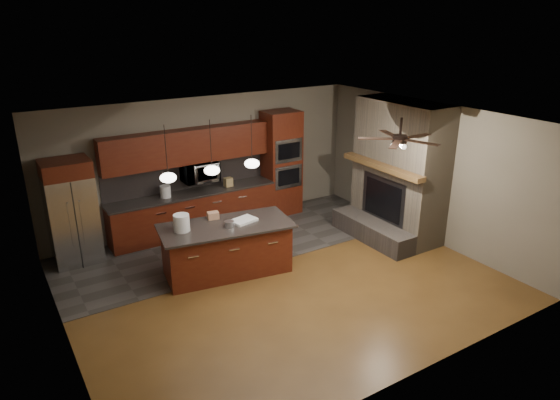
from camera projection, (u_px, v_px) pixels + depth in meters
ground at (281, 279)px, 8.76m from camera, size 7.00×7.00×0.00m
ceiling at (281, 121)px, 7.78m from camera, size 7.00×6.00×0.02m
back_wall at (207, 162)px, 10.66m from camera, size 7.00×0.02×2.80m
right_wall at (428, 172)px, 10.01m from camera, size 0.02×6.00×2.80m
left_wall at (55, 255)px, 6.54m from camera, size 0.02×6.00×2.80m
slate_tile_patch at (234, 242)px, 10.19m from camera, size 7.00×2.40×0.01m
fireplace_column at (397, 175)px, 10.13m from camera, size 1.30×2.10×2.80m
back_cabinetry at (192, 192)px, 10.40m from camera, size 3.59×0.64×2.20m
oven_tower at (281, 163)px, 11.33m from camera, size 0.80×0.63×2.38m
microwave at (200, 172)px, 10.36m from camera, size 0.73×0.41×0.50m
refrigerator at (72, 212)px, 9.08m from camera, size 0.83×0.75×1.97m
kitchen_island at (227, 248)px, 8.85m from camera, size 2.44×1.41×0.92m
white_bucket at (182, 223)px, 8.40m from camera, size 0.29×0.29×0.29m
paint_can at (229, 224)px, 8.58m from camera, size 0.23×0.23×0.11m
paint_tray at (244, 220)px, 8.83m from camera, size 0.49×0.39×0.04m
cardboard_box at (213, 215)px, 8.93m from camera, size 0.22×0.18×0.13m
counter_bucket at (165, 192)px, 10.03m from camera, size 0.28×0.28×0.24m
counter_box at (228, 182)px, 10.68m from camera, size 0.18×0.15×0.19m
pendant_left at (168, 177)px, 7.81m from camera, size 0.26×0.26×0.92m
pendant_center at (212, 170)px, 8.19m from camera, size 0.26×0.26×0.92m
pendant_right at (252, 163)px, 8.56m from camera, size 0.26×0.26×0.92m
ceiling_fan at (400, 138)px, 8.16m from camera, size 1.27×1.33×0.41m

